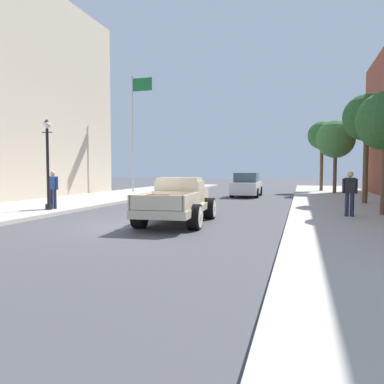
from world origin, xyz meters
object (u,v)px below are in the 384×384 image
at_px(street_lamp_near, 48,157).
at_px(street_tree_third, 336,139).
at_px(pedestrian_sidewalk_left, 53,187).
at_px(pedestrian_sidewalk_right, 350,191).
at_px(hotrod_truck_cream, 179,201).
at_px(flagpole, 135,120).
at_px(car_background_white, 247,186).
at_px(street_tree_second, 367,118).
at_px(street_tree_farthest, 322,136).

distance_m(street_lamp_near, street_tree_third, 20.43).
height_order(pedestrian_sidewalk_left, pedestrian_sidewalk_right, same).
bearing_deg(hotrod_truck_cream, flagpole, 119.60).
relative_size(pedestrian_sidewalk_left, flagpole, 0.18).
distance_m(car_background_white, flagpole, 10.40).
bearing_deg(street_tree_third, car_background_white, -150.44).
bearing_deg(pedestrian_sidewalk_right, street_tree_second, 77.04).
bearing_deg(hotrod_truck_cream, street_tree_farthest, 74.13).
distance_m(pedestrian_sidewalk_right, street_tree_farthest, 18.33).
distance_m(street_lamp_near, street_tree_farthest, 22.57).
distance_m(pedestrian_sidewalk_right, street_lamp_near, 12.20).
xyz_separation_m(street_lamp_near, street_tree_farthest, (11.97, 19.01, 2.23)).
distance_m(hotrod_truck_cream, pedestrian_sidewalk_right, 6.23).
bearing_deg(flagpole, pedestrian_sidewalk_left, -80.68).
xyz_separation_m(car_background_white, flagpole, (-9.01, 1.38, 5.00)).
bearing_deg(pedestrian_sidewalk_left, street_tree_third, 50.43).
distance_m(pedestrian_sidewalk_left, street_tree_farthest, 22.45).
relative_size(hotrod_truck_cream, street_tree_second, 0.90).
distance_m(street_lamp_near, street_tree_second, 15.51).
bearing_deg(hotrod_truck_cream, street_tree_third, 69.04).
distance_m(flagpole, street_tree_third, 15.24).
bearing_deg(street_lamp_near, street_tree_third, 51.22).
xyz_separation_m(hotrod_truck_cream, street_tree_third, (6.51, 16.99, 3.34)).
bearing_deg(street_tree_second, street_tree_third, 95.18).
xyz_separation_m(street_lamp_near, street_tree_second, (13.53, 7.29, 2.08)).
bearing_deg(street_tree_farthest, pedestrian_sidewalk_right, -89.62).
bearing_deg(street_tree_second, flagpole, 157.42).
height_order(car_background_white, pedestrian_sidewalk_left, pedestrian_sidewalk_left).
relative_size(car_background_white, flagpole, 0.47).
height_order(car_background_white, street_tree_third, street_tree_third).
height_order(hotrod_truck_cream, car_background_white, car_background_white).
bearing_deg(car_background_white, street_tree_second, -37.38).
bearing_deg(car_background_white, street_tree_farthest, 51.43).
height_order(hotrod_truck_cream, pedestrian_sidewalk_right, pedestrian_sidewalk_right).
distance_m(pedestrian_sidewalk_left, pedestrian_sidewalk_right, 12.15).
bearing_deg(street_tree_farthest, flagpole, -160.07).
distance_m(pedestrian_sidewalk_right, flagpole, 19.81).
relative_size(pedestrian_sidewalk_left, pedestrian_sidewalk_right, 1.00).
relative_size(car_background_white, street_tree_third, 0.81).
height_order(pedestrian_sidewalk_left, street_tree_farthest, street_tree_farthest).
relative_size(pedestrian_sidewalk_left, street_tree_farthest, 0.29).
bearing_deg(street_lamp_near, flagpole, 99.26).
distance_m(car_background_white, pedestrian_sidewalk_left, 13.87).
bearing_deg(flagpole, street_tree_third, 7.66).
bearing_deg(car_background_white, pedestrian_sidewalk_left, -119.36).
bearing_deg(street_tree_third, flagpole, -172.34).
distance_m(street_tree_third, street_tree_farthest, 3.28).
bearing_deg(pedestrian_sidewalk_right, street_lamp_near, -175.18).
height_order(pedestrian_sidewalk_left, street_tree_third, street_tree_third).
bearing_deg(flagpole, street_lamp_near, -80.74).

